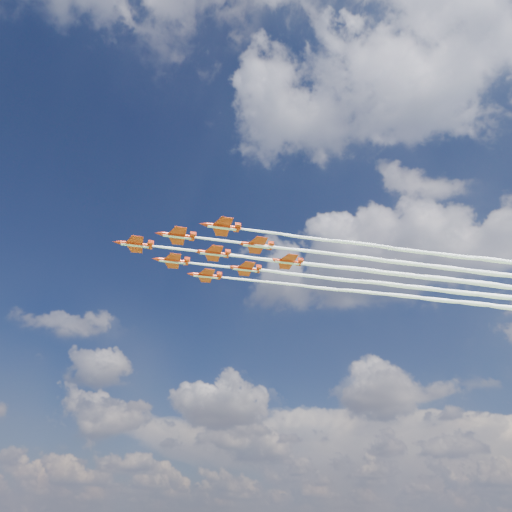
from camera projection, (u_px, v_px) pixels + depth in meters
name	position (u px, v px, depth m)	size (l,w,h in m)	color
jet_lead	(343.00, 268.00, 139.53)	(93.55, 78.12, 2.52)	red
jet_row2_port	(387.00, 261.00, 135.83)	(93.55, 78.12, 2.52)	red
jet_row2_starb	(366.00, 282.00, 147.33)	(93.55, 78.12, 2.52)	red
jet_row3_port	(434.00, 253.00, 132.12)	(93.55, 78.12, 2.52)	red
jet_row3_centre	(409.00, 275.00, 143.63)	(93.55, 78.12, 2.52)	red
jet_row3_starb	(387.00, 295.00, 155.13)	(93.55, 78.12, 2.52)	red
jet_row4_port	(453.00, 269.00, 139.92)	(93.55, 78.12, 2.52)	red
jet_row4_starb	(428.00, 289.00, 151.43)	(93.55, 78.12, 2.52)	red
jet_tail	(471.00, 283.00, 147.72)	(93.55, 78.12, 2.52)	red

